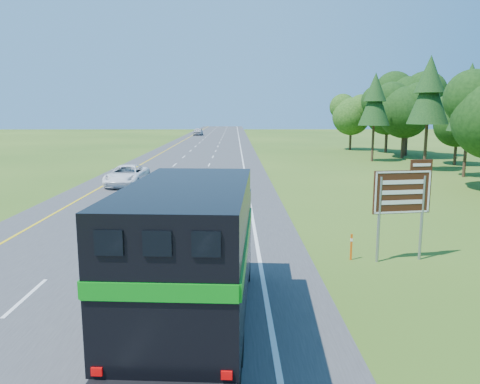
{
  "coord_description": "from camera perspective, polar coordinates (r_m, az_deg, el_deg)",
  "views": [
    {
      "loc": [
        4.55,
        -2.59,
        5.63
      ],
      "look_at": [
        4.83,
        21.36,
        1.5
      ],
      "focal_mm": 35.0,
      "sensor_mm": 36.0,
      "label": 1
    }
  ],
  "objects": [
    {
      "name": "far_car",
      "position": [
        113.29,
        -5.14,
        7.35
      ],
      "size": [
        2.22,
        5.27,
        1.78
      ],
      "primitive_type": "imported",
      "rotation": [
        0.0,
        0.0,
        -0.02
      ],
      "color": "#ACACB3",
      "rests_on": "road"
    },
    {
      "name": "exit_sign",
      "position": [
        18.52,
        19.25,
        -0.46
      ],
      "size": [
        2.27,
        0.42,
        3.87
      ],
      "rotation": [
        0.0,
        0.0,
        0.15
      ],
      "color": "gray",
      "rests_on": "ground"
    },
    {
      "name": "horse_truck",
      "position": [
        12.03,
        -5.71,
        -7.18
      ],
      "size": [
        3.27,
        8.98,
        3.91
      ],
      "rotation": [
        0.0,
        0.0,
        -0.06
      ],
      "color": "black",
      "rests_on": "road"
    },
    {
      "name": "delineator",
      "position": [
        18.52,
        13.41,
        -6.42
      ],
      "size": [
        0.08,
        0.05,
        1.02
      ],
      "color": "#EF500C",
      "rests_on": "ground"
    },
    {
      "name": "white_suv",
      "position": [
        36.92,
        -13.62,
        1.99
      ],
      "size": [
        2.78,
        5.63,
        1.54
      ],
      "primitive_type": "imported",
      "rotation": [
        0.0,
        0.0,
        -0.04
      ],
      "color": "white",
      "rests_on": "road"
    },
    {
      "name": "road",
      "position": [
        53.09,
        -5.59,
        3.66
      ],
      "size": [
        15.0,
        260.0,
        0.04
      ],
      "primitive_type": "cube",
      "color": "#38383A",
      "rests_on": "ground"
    },
    {
      "name": "lane_markings",
      "position": [
        53.08,
        -5.59,
        3.69
      ],
      "size": [
        11.15,
        260.0,
        0.01
      ],
      "color": "yellow",
      "rests_on": "road"
    }
  ]
}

